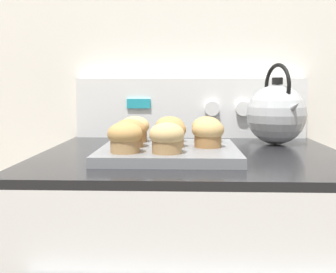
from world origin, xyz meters
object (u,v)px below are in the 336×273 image
at_px(muffin_pan, 169,152).
at_px(muffin_r2_c2, 207,129).
at_px(muffin_r0_c0, 125,137).
at_px(muffin_r0_c1, 167,138).
at_px(muffin_r2_c1, 170,129).
at_px(muffin_r2_c0, 135,129).
at_px(muffin_r1_c1, 170,133).
at_px(muffin_r1_c0, 130,133).
at_px(muffin_r1_c2, 208,133).
at_px(tea_kettle, 277,113).

relative_size(muffin_pan, muffin_r2_c2, 4.22).
xyz_separation_m(muffin_r0_c0, muffin_r0_c1, (0.09, -0.00, 0.00)).
bearing_deg(muffin_r2_c1, muffin_r2_c2, 0.80).
bearing_deg(muffin_r0_c0, muffin_r2_c1, 63.91).
height_order(muffin_r2_c0, muffin_r2_c1, same).
height_order(muffin_r1_c1, muffin_r2_c1, same).
bearing_deg(muffin_r1_c1, muffin_r1_c0, -178.55).
bearing_deg(muffin_pan, muffin_r0_c0, -135.24).
distance_m(muffin_r1_c2, muffin_r2_c1, 0.13).
bearing_deg(muffin_r1_c2, muffin_r1_c0, -179.38).
distance_m(muffin_r2_c2, tea_kettle, 0.24).
relative_size(muffin_r2_c2, tea_kettle, 0.33).
distance_m(muffin_pan, muffin_r2_c2, 0.14).
relative_size(muffin_r2_c1, tea_kettle, 0.33).
bearing_deg(muffin_r2_c0, muffin_r2_c2, 0.57).
distance_m(muffin_r1_c1, muffin_r2_c2, 0.13).
relative_size(muffin_r0_c1, tea_kettle, 0.33).
bearing_deg(muffin_r2_c2, muffin_r0_c0, -134.97).
bearing_deg(muffin_pan, tea_kettle, 37.25).
bearing_deg(muffin_r2_c2, muffin_r1_c0, -152.70).
xyz_separation_m(muffin_pan, muffin_r1_c2, (0.09, 0.00, 0.04)).
xyz_separation_m(muffin_r2_c1, tea_kettle, (0.30, 0.13, 0.03)).
height_order(muffin_pan, muffin_r1_c0, muffin_r1_c0).
xyz_separation_m(muffin_r1_c1, muffin_r2_c2, (0.09, 0.09, 0.00)).
bearing_deg(muffin_r1_c2, muffin_pan, -179.70).
height_order(muffin_r1_c0, muffin_r2_c1, same).
xyz_separation_m(muffin_r0_c0, muffin_r1_c1, (0.09, 0.09, 0.00)).
distance_m(muffin_r0_c1, muffin_r2_c2, 0.21).
distance_m(muffin_r0_c0, muffin_r1_c1, 0.13).
relative_size(muffin_r0_c1, muffin_r1_c1, 1.00).
xyz_separation_m(muffin_pan, muffin_r1_c1, (0.00, 0.00, 0.04)).
distance_m(muffin_r0_c1, muffin_r1_c1, 0.09).
height_order(muffin_r1_c1, tea_kettle, tea_kettle).
xyz_separation_m(muffin_r1_c1, tea_kettle, (0.29, 0.22, 0.03)).
height_order(muffin_r0_c0, muffin_r0_c1, same).
bearing_deg(muffin_pan, muffin_r2_c0, 134.76).
height_order(muffin_pan, muffin_r1_c1, muffin_r1_c1).
xyz_separation_m(muffin_r1_c0, tea_kettle, (0.39, 0.23, 0.03)).
bearing_deg(tea_kettle, muffin_r1_c2, -132.45).
height_order(muffin_r0_c1, muffin_r1_c0, same).
relative_size(muffin_r1_c1, muffin_r2_c0, 1.00).
bearing_deg(muffin_r0_c1, tea_kettle, 47.01).
xyz_separation_m(muffin_pan, muffin_r0_c0, (-0.09, -0.09, 0.04)).
bearing_deg(muffin_pan, muffin_r2_c2, 45.30).
relative_size(muffin_pan, tea_kettle, 1.39).
relative_size(muffin_pan, muffin_r2_c1, 4.22).
relative_size(muffin_r1_c2, muffin_r2_c1, 1.00).
distance_m(muffin_r2_c0, tea_kettle, 0.41).
bearing_deg(muffin_r1_c2, muffin_r0_c0, -153.55).
xyz_separation_m(muffin_pan, muffin_r0_c1, (-0.00, -0.09, 0.04)).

